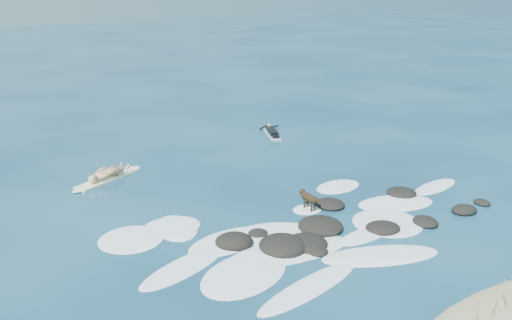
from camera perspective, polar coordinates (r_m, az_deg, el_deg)
ground at (r=19.71m, az=6.97°, el=-5.44°), size 160.00×160.00×0.00m
reef_rocks at (r=18.45m, az=9.98°, el=-6.98°), size 12.14×6.82×0.51m
breaking_foam at (r=18.05m, az=3.43°, el=-7.63°), size 14.12×7.52×0.12m
standing_surfer_rig at (r=23.22m, az=-14.71°, el=-0.07°), size 3.40×1.82×2.05m
paddling_surfer_rig at (r=28.98m, az=1.61°, el=2.80°), size 1.44×2.31×0.41m
dog at (r=19.82m, az=5.28°, el=-3.78°), size 0.29×1.11×0.70m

